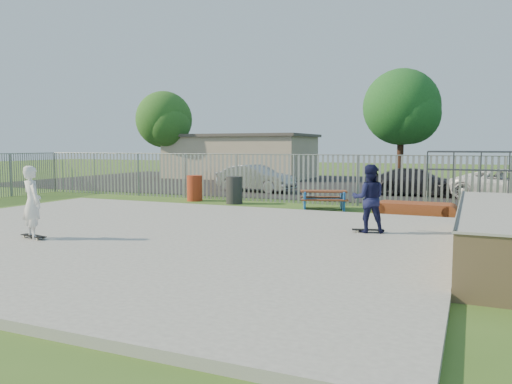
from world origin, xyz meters
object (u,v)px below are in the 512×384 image
at_px(picnic_table, 324,200).
at_px(trash_bin_grey, 234,190).
at_px(car_dark, 418,182).
at_px(skater_white, 32,202).
at_px(tree_mid, 401,107).
at_px(car_silver, 256,178).
at_px(car_white, 512,185).
at_px(funbox, 415,209).
at_px(skater_navy, 369,199).
at_px(trash_bin_red, 195,188).
at_px(tree_left, 164,120).

xyz_separation_m(picnic_table, trash_bin_grey, (-3.86, 0.40, 0.20)).
distance_m(car_dark, skater_white, 17.46).
distance_m(car_dark, tree_mid, 7.12).
distance_m(car_silver, car_white, 11.76).
bearing_deg(trash_bin_grey, car_white, 27.59).
bearing_deg(funbox, skater_navy, -96.91).
distance_m(car_dark, skater_navy, 11.87).
xyz_separation_m(funbox, trash_bin_red, (-9.17, 1.08, 0.33)).
xyz_separation_m(picnic_table, skater_white, (-4.52, -9.15, 0.66)).
xyz_separation_m(car_dark, skater_navy, (-0.03, -11.86, 0.36)).
bearing_deg(car_silver, tree_left, 63.40).
relative_size(funbox, car_white, 0.46).
height_order(car_dark, skater_white, skater_white).
relative_size(picnic_table, trash_bin_grey, 1.83).
distance_m(trash_bin_red, car_dark, 10.49).
bearing_deg(skater_navy, tree_left, -61.39).
height_order(picnic_table, tree_left, tree_left).
height_order(car_white, tree_mid, tree_mid).
height_order(car_dark, tree_mid, tree_mid).
height_order(car_silver, car_dark, car_silver).
distance_m(trash_bin_red, trash_bin_grey, 2.05).
distance_m(trash_bin_grey, skater_white, 9.58).
bearing_deg(skater_white, car_dark, -92.36).
bearing_deg(tree_left, picnic_table, -39.95).
relative_size(trash_bin_red, car_silver, 0.26).
relative_size(tree_mid, skater_white, 3.94).
height_order(trash_bin_red, car_white, car_white).
relative_size(tree_left, skater_navy, 3.66).
distance_m(tree_left, skater_white, 25.36).
bearing_deg(tree_mid, skater_navy, -85.00).
distance_m(funbox, skater_navy, 4.82).
relative_size(car_dark, tree_mid, 0.64).
height_order(picnic_table, car_dark, car_dark).
bearing_deg(funbox, car_white, 63.08).
xyz_separation_m(trash_bin_grey, car_dark, (6.52, 6.36, 0.10)).
relative_size(trash_bin_grey, tree_mid, 0.16).
bearing_deg(car_silver, funbox, -116.05).
height_order(funbox, tree_mid, tree_mid).
bearing_deg(skater_white, funbox, -109.76).
height_order(car_silver, skater_white, skater_white).
distance_m(tree_left, skater_navy, 26.29).
bearing_deg(tree_mid, car_white, -50.28).
xyz_separation_m(trash_bin_red, tree_left, (-9.97, 12.61, 3.72)).
xyz_separation_m(car_silver, skater_navy, (7.79, -10.68, 0.31)).
bearing_deg(car_white, trash_bin_grey, 136.99).
distance_m(car_silver, tree_left, 13.66).
height_order(picnic_table, car_silver, car_silver).
bearing_deg(trash_bin_red, car_silver, 81.59).
distance_m(trash_bin_grey, car_silver, 5.34).
distance_m(trash_bin_red, tree_left, 16.50).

